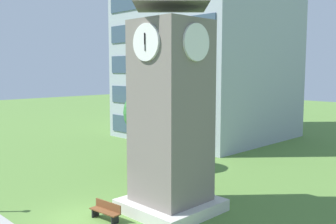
# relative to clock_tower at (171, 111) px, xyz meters

# --- Properties ---
(ground_plane) EXTENTS (160.00, 160.00, 0.00)m
(ground_plane) POSITION_rel_clock_tower_xyz_m (-2.45, -4.02, -5.31)
(ground_plane) COLOR #567F38
(office_building) EXTENTS (15.55, 15.36, 25.60)m
(office_building) POSITION_rel_clock_tower_xyz_m (-13.28, 19.08, 7.49)
(office_building) COLOR #9EA8B2
(office_building) RESTS_ON ground
(clock_tower) EXTENTS (4.39, 4.39, 11.78)m
(clock_tower) POSITION_rel_clock_tower_xyz_m (0.00, 0.00, 0.00)
(clock_tower) COLOR slate
(clock_tower) RESTS_ON ground
(park_bench) EXTENTS (1.84, 0.67, 0.88)m
(park_bench) POSITION_rel_clock_tower_xyz_m (-1.39, -3.18, -4.85)
(park_bench) COLOR brown
(park_bench) RESTS_ON ground
(tree_by_building) EXTENTS (3.85, 3.85, 6.16)m
(tree_by_building) POSITION_rel_clock_tower_xyz_m (-7.22, 4.97, -1.10)
(tree_by_building) COLOR #513823
(tree_by_building) RESTS_ON ground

